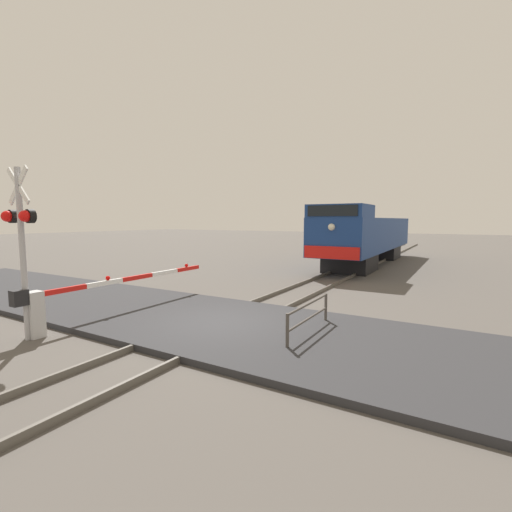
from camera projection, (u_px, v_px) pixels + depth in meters
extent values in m
plane|color=#514C47|center=(222.00, 327.00, 10.23)|extent=(160.00, 160.00, 0.00)
cube|color=#59544C|center=(203.00, 321.00, 10.58)|extent=(0.08, 80.00, 0.15)
cube|color=#59544C|center=(243.00, 328.00, 9.85)|extent=(0.08, 80.00, 0.15)
cube|color=#2D2D30|center=(222.00, 324.00, 10.22)|extent=(36.00, 5.18, 0.16)
cube|color=black|center=(350.00, 263.00, 21.30)|extent=(2.60, 3.20, 1.05)
cube|color=black|center=(380.00, 252.00, 28.69)|extent=(2.60, 3.20, 1.05)
cube|color=navy|center=(368.00, 234.00, 24.84)|extent=(3.06, 15.67, 2.13)
cube|color=navy|center=(341.00, 211.00, 19.18)|extent=(3.00, 2.81, 0.69)
cube|color=black|center=(332.00, 211.00, 17.96)|extent=(2.60, 0.06, 0.55)
cube|color=red|center=(331.00, 253.00, 18.16)|extent=(2.90, 0.08, 0.64)
sphere|color=#F2EACC|center=(331.00, 227.00, 18.02)|extent=(0.36, 0.36, 0.36)
cylinder|color=#ADADB2|center=(23.00, 255.00, 8.93)|extent=(0.14, 0.14, 4.35)
cube|color=white|center=(18.00, 186.00, 8.76)|extent=(0.95, 0.04, 0.95)
cube|color=white|center=(18.00, 186.00, 8.76)|extent=(0.95, 0.04, 0.95)
cube|color=black|center=(20.00, 216.00, 8.83)|extent=(1.04, 0.08, 0.08)
sphere|color=red|center=(7.00, 216.00, 8.96)|extent=(0.28, 0.28, 0.28)
sphere|color=red|center=(25.00, 216.00, 8.53)|extent=(0.28, 0.28, 0.28)
cylinder|color=black|center=(12.00, 216.00, 9.06)|extent=(0.34, 0.14, 0.34)
cylinder|color=black|center=(30.00, 216.00, 8.64)|extent=(0.34, 0.14, 0.34)
cube|color=silver|center=(35.00, 315.00, 9.27)|extent=(0.36, 0.36, 1.22)
cube|color=black|center=(19.00, 298.00, 8.91)|extent=(0.28, 0.36, 0.40)
cube|color=red|center=(65.00, 290.00, 9.93)|extent=(0.10, 1.27, 0.14)
cube|color=white|center=(105.00, 283.00, 11.02)|extent=(0.10, 1.27, 0.14)
cube|color=red|center=(137.00, 277.00, 12.11)|extent=(0.10, 1.27, 0.14)
cube|color=white|center=(165.00, 273.00, 13.20)|extent=(0.10, 1.27, 0.14)
cube|color=red|center=(188.00, 269.00, 14.29)|extent=(0.10, 1.27, 0.14)
sphere|color=red|center=(108.00, 278.00, 11.11)|extent=(0.14, 0.14, 0.14)
sphere|color=red|center=(186.00, 265.00, 14.21)|extent=(0.14, 0.14, 0.14)
cylinder|color=#4C4742|center=(287.00, 334.00, 8.13)|extent=(0.08, 0.08, 0.95)
cylinder|color=#4C4742|center=(326.00, 309.00, 10.33)|extent=(0.08, 0.08, 0.95)
cylinder|color=#4C4742|center=(309.00, 304.00, 9.19)|extent=(0.06, 2.58, 0.06)
cylinder|color=#4C4742|center=(309.00, 318.00, 9.22)|extent=(0.06, 2.58, 0.06)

